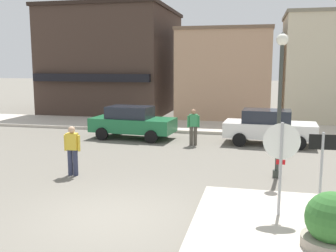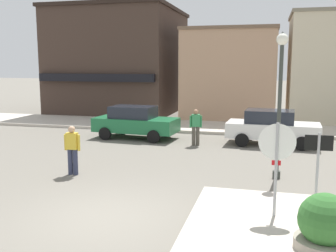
% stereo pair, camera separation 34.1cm
% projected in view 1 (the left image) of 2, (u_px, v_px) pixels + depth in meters
% --- Properties ---
extents(ground_plane, '(160.00, 160.00, 0.00)m').
position_uv_depth(ground_plane, '(112.00, 217.00, 9.27)').
color(ground_plane, '#6B665B').
extents(kerb_far, '(80.00, 4.00, 0.15)m').
position_uv_depth(kerb_far, '(197.00, 126.00, 22.25)').
color(kerb_far, beige).
rests_on(kerb_far, ground).
extents(stop_sign, '(0.82, 0.08, 2.30)m').
position_uv_depth(stop_sign, '(281.00, 157.00, 8.83)').
color(stop_sign, '#9E9EA3').
rests_on(stop_sign, ground).
extents(one_way_sign, '(0.60, 0.06, 2.10)m').
position_uv_depth(one_way_sign, '(321.00, 166.00, 8.72)').
color(one_way_sign, '#9E9EA3').
rests_on(one_way_sign, ground).
extents(planter, '(1.10, 1.10, 1.23)m').
position_uv_depth(planter, '(332.00, 226.00, 7.38)').
color(planter, gray).
rests_on(planter, ground).
extents(lamp_post, '(0.36, 0.36, 4.54)m').
position_uv_depth(lamp_post, '(280.00, 84.00, 12.05)').
color(lamp_post, '#333833').
rests_on(lamp_post, ground).
extents(parked_car_nearest, '(4.13, 2.13, 1.56)m').
position_uv_depth(parked_car_nearest, '(132.00, 122.00, 18.97)').
color(parked_car_nearest, '#1E6B3D').
rests_on(parked_car_nearest, ground).
extents(parked_car_second, '(4.09, 2.05, 1.56)m').
position_uv_depth(parked_car_second, '(269.00, 127.00, 17.55)').
color(parked_car_second, white).
rests_on(parked_car_second, ground).
extents(pedestrian_crossing_near, '(0.55, 0.32, 1.61)m').
position_uv_depth(pedestrian_crossing_near, '(193.00, 126.00, 17.33)').
color(pedestrian_crossing_near, '#4C473D').
rests_on(pedestrian_crossing_near, ground).
extents(pedestrian_crossing_far, '(0.55, 0.23, 1.61)m').
position_uv_depth(pedestrian_crossing_far, '(72.00, 149.00, 12.63)').
color(pedestrian_crossing_far, '#2D334C').
rests_on(pedestrian_crossing_far, ground).
extents(building_corner_shop, '(8.64, 9.37, 7.55)m').
position_uv_depth(building_corner_shop, '(115.00, 61.00, 29.45)').
color(building_corner_shop, '#3D2D26').
rests_on(building_corner_shop, ground).
extents(building_storefront_left_near, '(5.91, 6.65, 5.80)m').
position_uv_depth(building_storefront_left_near, '(226.00, 74.00, 26.43)').
color(building_storefront_left_near, tan).
rests_on(building_storefront_left_near, ground).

